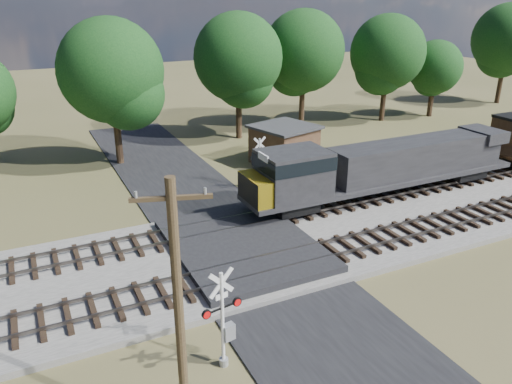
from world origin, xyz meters
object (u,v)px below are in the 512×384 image
crossing_signal_near (225,326)px  utility_pole (179,314)px  crossing_signal_far (259,168)px  equipment_shed (284,144)px

crossing_signal_near → utility_pole: size_ratio=0.47×
crossing_signal_far → utility_pole: utility_pole is taller
utility_pole → equipment_shed: bearing=72.4°
crossing_signal_near → utility_pole: (-2.30, -2.48, 2.84)m
crossing_signal_near → utility_pole: 4.42m
utility_pole → crossing_signal_near: bearing=64.5°
utility_pole → equipment_shed: size_ratio=1.54×
equipment_shed → utility_pole: bearing=-140.8°
utility_pole → equipment_shed: (15.61, 22.37, -2.96)m
crossing_signal_far → equipment_shed: crossing_signal_far is taller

